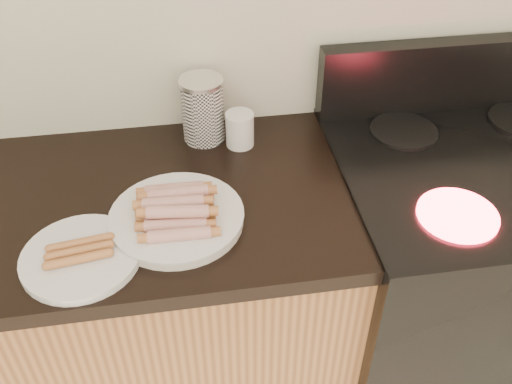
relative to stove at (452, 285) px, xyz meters
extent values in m
cube|color=black|center=(0.00, 0.00, -0.01)|extent=(0.76, 0.65, 0.90)
cube|color=black|center=(0.00, 0.00, 0.45)|extent=(0.76, 0.65, 0.01)
cube|color=black|center=(0.00, 0.28, 0.55)|extent=(0.76, 0.06, 0.20)
cylinder|color=#FF1E2D|center=(-0.17, -0.17, 0.46)|extent=(0.18, 0.18, 0.01)
cylinder|color=black|center=(-0.17, 0.17, 0.46)|extent=(0.18, 0.18, 0.01)
cylinder|color=white|center=(-0.79, -0.08, 0.45)|extent=(0.39, 0.39, 0.02)
cylinder|color=silver|center=(-0.99, -0.17, 0.45)|extent=(0.33, 0.33, 0.02)
cylinder|color=maroon|center=(-0.79, -0.16, 0.48)|extent=(0.13, 0.04, 0.03)
cylinder|color=maroon|center=(-0.79, -0.13, 0.48)|extent=(0.13, 0.04, 0.03)
cylinder|color=maroon|center=(-0.79, -0.10, 0.48)|extent=(0.13, 0.04, 0.03)
cylinder|color=maroon|center=(-0.79, -0.06, 0.48)|extent=(0.13, 0.04, 0.03)
cylinder|color=maroon|center=(-0.79, -0.03, 0.48)|extent=(0.13, 0.04, 0.03)
cylinder|color=maroon|center=(-0.79, 0.00, 0.48)|extent=(0.13, 0.04, 0.03)
cylinder|color=maroon|center=(-0.79, -0.11, 0.50)|extent=(0.13, 0.04, 0.03)
cylinder|color=maroon|center=(-0.79, -0.08, 0.50)|extent=(0.13, 0.04, 0.03)
cylinder|color=maroon|center=(-0.79, -0.05, 0.50)|extent=(0.13, 0.04, 0.03)
cylinder|color=#AD5330|center=(-0.99, -0.19, 0.47)|extent=(0.13, 0.04, 0.02)
cylinder|color=#AD5330|center=(-0.99, -0.17, 0.47)|extent=(0.13, 0.04, 0.02)
cylinder|color=#AD5330|center=(-0.99, -0.14, 0.47)|extent=(0.13, 0.04, 0.02)
cylinder|color=white|center=(-0.70, 0.24, 0.53)|extent=(0.11, 0.11, 0.16)
cylinder|color=silver|center=(-0.70, 0.24, 0.61)|extent=(0.11, 0.11, 0.01)
cylinder|color=white|center=(-0.61, 0.20, 0.49)|extent=(0.08, 0.08, 0.09)
camera|label=1|loc=(-0.76, -1.03, 1.31)|focal=40.00mm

